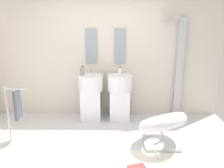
{
  "coord_description": "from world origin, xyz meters",
  "views": [
    {
      "loc": [
        0.21,
        -3.07,
        1.91
      ],
      "look_at": [
        0.15,
        0.55,
        0.95
      ],
      "focal_mm": 36.18,
      "sensor_mm": 36.0,
      "label": 1
    }
  ],
  "objects": [
    {
      "name": "shower_column",
      "position": [
        1.51,
        1.53,
        1.08
      ],
      "size": [
        0.49,
        0.24,
        2.05
      ],
      "color": "#B7BABF",
      "rests_on": "ground_plane"
    },
    {
      "name": "rear_partition",
      "position": [
        0.0,
        1.65,
        1.3
      ],
      "size": [
        4.8,
        0.1,
        2.6
      ],
      "primitive_type": "cube",
      "color": "beige",
      "rests_on": "ground_plane"
    },
    {
      "name": "vanity_mirror_left",
      "position": [
        -0.3,
        1.58,
        1.48
      ],
      "size": [
        0.22,
        0.03,
        0.69
      ],
      "primitive_type": "cube",
      "color": "#8C9EA8"
    },
    {
      "name": "pedestal_sink_right",
      "position": [
        0.3,
        1.33,
        0.52
      ],
      "size": [
        0.5,
        0.5,
        1.03
      ],
      "color": "white",
      "rests_on": "ground_plane"
    },
    {
      "name": "vanity_mirror_right",
      "position": [
        0.3,
        1.58,
        1.48
      ],
      "size": [
        0.22,
        0.03,
        0.69
      ],
      "primitive_type": "cube",
      "color": "#8C9EA8"
    },
    {
      "name": "soap_bottle_clear",
      "position": [
        0.3,
        1.19,
        1.01
      ],
      "size": [
        0.05,
        0.05,
        0.18
      ],
      "color": "silver",
      "rests_on": "pedestal_sink_right"
    },
    {
      "name": "ground_plane",
      "position": [
        0.0,
        0.0,
        -0.02
      ],
      "size": [
        4.8,
        3.6,
        0.04
      ],
      "primitive_type": "cube",
      "color": "silver"
    },
    {
      "name": "coffee_mug",
      "position": [
        0.81,
        -0.14,
        0.06
      ],
      "size": [
        0.08,
        0.08,
        0.1
      ],
      "primitive_type": "cylinder",
      "color": "white",
      "rests_on": "area_rug"
    },
    {
      "name": "pedestal_sink_left",
      "position": [
        -0.3,
        1.33,
        0.52
      ],
      "size": [
        0.5,
        0.5,
        1.03
      ],
      "color": "white",
      "rests_on": "ground_plane"
    },
    {
      "name": "soap_bottle_green",
      "position": [
        -0.47,
        1.34,
        0.99
      ],
      "size": [
        0.04,
        0.04,
        0.14
      ],
      "color": "#59996B",
      "rests_on": "pedestal_sink_left"
    },
    {
      "name": "towel_rack",
      "position": [
        -1.41,
        0.37,
        0.63
      ],
      "size": [
        0.37,
        0.22,
        0.95
      ],
      "color": "#B7BABF",
      "rests_on": "ground_plane"
    },
    {
      "name": "soap_bottle_white",
      "position": [
        0.29,
        1.18,
        1.02
      ],
      "size": [
        0.05,
        0.05,
        0.19
      ],
      "color": "white",
      "rests_on": "pedestal_sink_right"
    },
    {
      "name": "lounge_chair",
      "position": [
        0.96,
        0.25,
        0.35
      ],
      "size": [
        1.1,
        1.1,
        0.65
      ],
      "color": "#B7BABF",
      "rests_on": "ground_plane"
    },
    {
      "name": "soap_bottle_grey",
      "position": [
        -0.44,
        1.29,
        1.02
      ],
      "size": [
        0.06,
        0.06,
        0.19
      ],
      "color": "#99999E",
      "rests_on": "pedestal_sink_left"
    },
    {
      "name": "area_rug",
      "position": [
        0.68,
        -0.28,
        0.01
      ],
      "size": [
        1.15,
        0.7,
        0.01
      ],
      "primitive_type": "cube",
      "color": "white",
      "rests_on": "ground_plane"
    }
  ]
}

